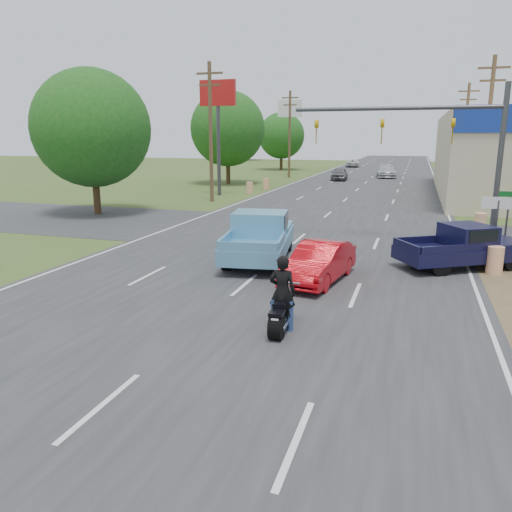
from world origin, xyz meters
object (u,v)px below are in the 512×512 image
(distant_car_silver, at_px, (386,171))
(distant_car_white, at_px, (353,163))
(blue_pickup, at_px, (260,235))
(distant_car_grey, at_px, (339,174))
(red_convertible, at_px, (319,263))
(motorcycle, at_px, (282,313))
(rider, at_px, (282,295))
(navy_pickup, at_px, (467,246))

(distant_car_silver, relative_size, distant_car_white, 1.19)
(blue_pickup, bearing_deg, distant_car_grey, 84.99)
(red_convertible, distance_m, distant_car_grey, 41.16)
(red_convertible, height_order, motorcycle, red_convertible)
(red_convertible, relative_size, distant_car_white, 0.88)
(blue_pickup, relative_size, distant_car_white, 1.34)
(rider, bearing_deg, red_convertible, -93.53)
(blue_pickup, xyz_separation_m, navy_pickup, (7.69, 1.07, -0.15))
(red_convertible, xyz_separation_m, rider, (-0.07, -4.60, 0.26))
(motorcycle, distance_m, distant_car_white, 72.07)
(blue_pickup, xyz_separation_m, distant_car_grey, (-2.56, 38.37, -0.25))
(motorcycle, relative_size, rider, 1.14)
(distant_car_grey, bearing_deg, distant_car_white, 89.83)
(motorcycle, bearing_deg, navy_pickup, 56.19)
(motorcycle, bearing_deg, rider, 90.00)
(red_convertible, xyz_separation_m, blue_pickup, (-2.82, 2.43, 0.31))
(blue_pickup, height_order, distant_car_white, blue_pickup)
(red_convertible, xyz_separation_m, distant_car_white, (-7.13, 67.07, -0.03))
(distant_car_white, bearing_deg, red_convertible, 89.75)
(rider, relative_size, distant_car_grey, 0.44)
(red_convertible, bearing_deg, distant_car_grey, 106.91)
(red_convertible, distance_m, distant_car_silver, 46.52)
(navy_pickup, distance_m, distant_car_white, 64.68)
(rider, relative_size, blue_pickup, 0.30)
(red_convertible, bearing_deg, distant_car_white, 105.46)
(red_convertible, distance_m, distant_car_white, 67.45)
(navy_pickup, bearing_deg, motorcycle, -63.12)
(red_convertible, bearing_deg, blue_pickup, 148.64)
(distant_car_silver, bearing_deg, rider, -95.63)
(rider, distance_m, blue_pickup, 7.55)
(rider, relative_size, navy_pickup, 0.36)
(distant_car_white, bearing_deg, navy_pickup, 94.37)
(rider, bearing_deg, blue_pickup, -71.29)
(motorcycle, xyz_separation_m, distant_car_white, (-7.07, 71.72, 0.15))
(navy_pickup, xyz_separation_m, distant_car_white, (-12.00, 63.56, -0.19))
(red_convertible, distance_m, navy_pickup, 6.00)
(red_convertible, relative_size, navy_pickup, 0.78)
(red_convertible, xyz_separation_m, distant_car_silver, (-0.60, 46.52, 0.12))
(rider, bearing_deg, navy_pickup, -123.98)
(red_convertible, bearing_deg, navy_pickup, 45.20)
(rider, xyz_separation_m, distant_car_grey, (-5.32, 45.40, -0.20))
(red_convertible, height_order, distant_car_white, red_convertible)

